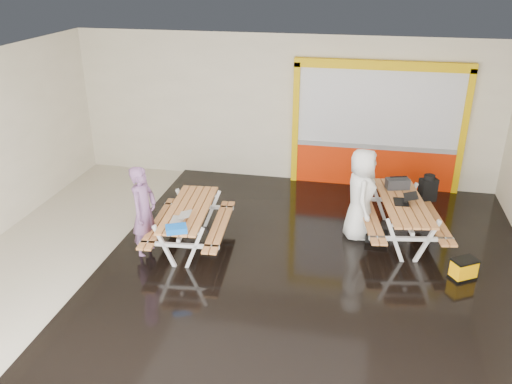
% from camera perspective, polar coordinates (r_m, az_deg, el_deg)
% --- Properties ---
extents(room, '(10.02, 8.02, 3.52)m').
position_cam_1_polar(room, '(8.78, -1.19, 2.12)').
color(room, beige).
rests_on(room, ground).
extents(deck, '(7.50, 7.98, 0.05)m').
position_cam_1_polar(deck, '(9.40, 6.44, -8.27)').
color(deck, black).
rests_on(deck, room).
extents(kiosk, '(3.88, 0.16, 3.00)m').
position_cam_1_polar(kiosk, '(12.40, 12.98, 6.64)').
color(kiosk, red).
rests_on(kiosk, room).
extents(picnic_table_left, '(1.56, 2.16, 0.82)m').
position_cam_1_polar(picnic_table_left, '(9.83, -7.24, -2.75)').
color(picnic_table_left, '#D38648').
rests_on(picnic_table_left, deck).
extents(picnic_table_right, '(1.80, 2.38, 0.87)m').
position_cam_1_polar(picnic_table_right, '(10.32, 15.56, -1.94)').
color(picnic_table_right, '#D38648').
rests_on(picnic_table_right, deck).
extents(person_left, '(0.49, 0.68, 1.74)m').
position_cam_1_polar(person_left, '(9.64, -12.06, -2.14)').
color(person_left, '#774F7C').
rests_on(person_left, deck).
extents(person_right, '(0.66, 0.94, 1.84)m').
position_cam_1_polar(person_right, '(10.18, 11.32, -0.32)').
color(person_right, white).
rests_on(person_right, deck).
extents(laptop_left, '(0.39, 0.36, 0.15)m').
position_cam_1_polar(laptop_left, '(9.29, -8.22, -2.80)').
color(laptop_left, silver).
rests_on(laptop_left, picnic_table_left).
extents(laptop_right, '(0.43, 0.39, 0.17)m').
position_cam_1_polar(laptop_right, '(10.14, 15.82, -0.82)').
color(laptop_right, black).
rests_on(laptop_right, picnic_table_right).
extents(blue_pouch, '(0.42, 0.37, 0.10)m').
position_cam_1_polar(blue_pouch, '(8.93, -8.64, -3.99)').
color(blue_pouch, blue).
rests_on(blue_pouch, picnic_table_left).
extents(toolbox, '(0.49, 0.34, 0.26)m').
position_cam_1_polar(toolbox, '(10.71, 15.10, 0.89)').
color(toolbox, black).
rests_on(toolbox, picnic_table_right).
extents(backpack, '(0.39, 0.34, 0.56)m').
position_cam_1_polar(backpack, '(11.15, 18.15, 0.40)').
color(backpack, black).
rests_on(backpack, picnic_table_right).
extents(dark_case, '(0.43, 0.32, 0.16)m').
position_cam_1_polar(dark_case, '(10.41, 12.96, -4.68)').
color(dark_case, black).
rests_on(dark_case, deck).
extents(fluke_bag, '(0.50, 0.45, 0.36)m').
position_cam_1_polar(fluke_bag, '(9.62, 21.60, -7.79)').
color(fluke_bag, black).
rests_on(fluke_bag, deck).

